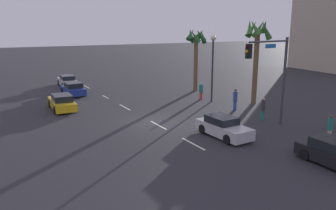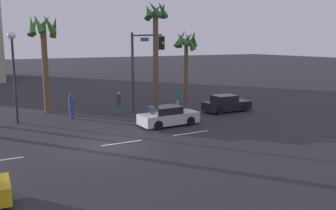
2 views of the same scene
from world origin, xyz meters
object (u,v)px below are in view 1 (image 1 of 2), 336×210
(car_4, at_px, (62,102))
(streetlamp, at_px, (213,56))
(car_3, at_px, (223,127))
(pedestrian_0, at_px, (235,99))
(palm_tree_3, at_px, (257,42))
(pedestrian_2, at_px, (330,127))
(traffic_signal, at_px, (273,68))
(car_1, at_px, (334,154))
(car_2, at_px, (67,81))
(car_0, at_px, (73,89))
(pedestrian_1, at_px, (263,108))
(pedestrian_3, at_px, (201,91))
(palm_tree_0, at_px, (196,44))

(car_4, height_order, streetlamp, streetlamp)
(car_3, xyz_separation_m, car_4, (-13.09, -7.73, -0.00))
(pedestrian_0, xyz_separation_m, palm_tree_3, (-1.18, 3.32, 4.82))
(streetlamp, distance_m, pedestrian_0, 5.17)
(streetlamp, bearing_deg, pedestrian_0, -4.03)
(pedestrian_0, bearing_deg, pedestrian_2, -0.14)
(traffic_signal, relative_size, pedestrian_0, 3.40)
(car_1, relative_size, car_2, 0.87)
(car_0, distance_m, car_4, 6.47)
(car_1, relative_size, pedestrian_1, 2.18)
(traffic_signal, height_order, pedestrian_3, traffic_signal)
(car_0, distance_m, car_2, 6.00)
(streetlamp, bearing_deg, car_1, -13.24)
(car_4, relative_size, streetlamp, 0.72)
(traffic_signal, distance_m, palm_tree_3, 8.09)
(pedestrian_3, height_order, palm_tree_0, palm_tree_0)
(car_1, bearing_deg, car_2, -168.25)
(pedestrian_2, relative_size, palm_tree_3, 0.21)
(streetlamp, bearing_deg, palm_tree_3, 49.51)
(pedestrian_1, bearing_deg, streetlamp, 175.38)
(car_4, bearing_deg, streetlamp, 73.48)
(car_1, distance_m, streetlamp, 16.62)
(streetlamp, relative_size, pedestrian_3, 3.72)
(car_4, relative_size, traffic_signal, 0.72)
(car_4, xyz_separation_m, pedestrian_0, (7.80, 13.26, 0.37))
(car_1, relative_size, pedestrian_2, 2.38)
(car_1, relative_size, car_4, 0.85)
(car_3, xyz_separation_m, palm_tree_0, (-14.69, 7.72, 4.66))
(traffic_signal, distance_m, pedestrian_2, 5.45)
(pedestrian_0, relative_size, pedestrian_1, 1.04)
(streetlamp, bearing_deg, car_4, -106.52)
(pedestrian_1, relative_size, palm_tree_0, 0.26)
(pedestrian_1, height_order, pedestrian_3, pedestrian_1)
(car_3, relative_size, pedestrian_2, 2.52)
(car_0, height_order, car_2, car_0)
(streetlamp, height_order, pedestrian_0, streetlamp)
(car_2, xyz_separation_m, pedestrian_0, (19.72, 10.02, 0.36))
(pedestrian_2, distance_m, palm_tree_0, 19.35)
(car_0, distance_m, pedestrian_2, 25.44)
(palm_tree_3, bearing_deg, pedestrian_3, -139.92)
(pedestrian_1, bearing_deg, car_2, -157.50)
(traffic_signal, bearing_deg, car_1, -17.80)
(car_0, height_order, car_1, car_1)
(traffic_signal, bearing_deg, palm_tree_3, 144.49)
(pedestrian_0, bearing_deg, streetlamp, 175.97)
(car_2, xyz_separation_m, palm_tree_3, (18.54, 13.34, 5.18))
(pedestrian_2, bearing_deg, car_2, -160.99)
(pedestrian_0, relative_size, palm_tree_3, 0.24)
(streetlamp, distance_m, pedestrian_2, 13.58)
(car_1, bearing_deg, streetlamp, 166.76)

